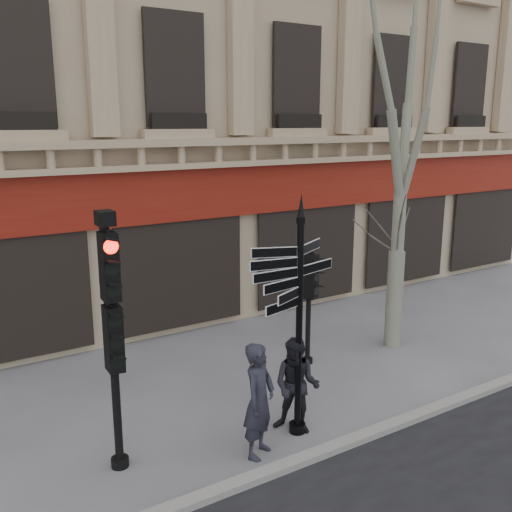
# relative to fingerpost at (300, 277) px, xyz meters

# --- Properties ---
(ground) EXTENTS (80.00, 80.00, 0.00)m
(ground) POSITION_rel_fingerpost_xyz_m (0.35, 0.59, -2.83)
(ground) COLOR #5D5D62
(ground) RESTS_ON ground
(kerb) EXTENTS (80.00, 0.25, 0.12)m
(kerb) POSITION_rel_fingerpost_xyz_m (0.35, -0.81, -2.77)
(kerb) COLOR gray
(kerb) RESTS_ON ground
(building) EXTENTS (28.00, 15.52, 18.00)m
(building) POSITION_rel_fingerpost_xyz_m (0.35, 13.07, 6.16)
(building) COLOR tan
(building) RESTS_ON ground
(fingerpost) EXTENTS (1.87, 1.87, 4.21)m
(fingerpost) POSITION_rel_fingerpost_xyz_m (0.00, 0.00, 0.00)
(fingerpost) COLOR black
(fingerpost) RESTS_ON ground
(traffic_signal_main) EXTENTS (0.46, 0.34, 4.09)m
(traffic_signal_main) POSITION_rel_fingerpost_xyz_m (-2.99, 0.66, -0.24)
(traffic_signal_main) COLOR black
(traffic_signal_main) RESTS_ON ground
(traffic_signal_secondary) EXTENTS (0.51, 0.44, 2.53)m
(traffic_signal_secondary) POSITION_rel_fingerpost_xyz_m (1.94, 2.27, -1.06)
(traffic_signal_secondary) COLOR black
(traffic_signal_secondary) RESTS_ON ground
(plane_tree) EXTENTS (3.43, 3.43, 9.11)m
(plane_tree) POSITION_rel_fingerpost_xyz_m (4.33, 2.01, 3.57)
(plane_tree) COLOR gray
(plane_tree) RESTS_ON ground
(pedestrian_a) EXTENTS (0.84, 0.77, 1.93)m
(pedestrian_a) POSITION_rel_fingerpost_xyz_m (-0.94, -0.23, -1.86)
(pedestrian_a) COLOR #21212C
(pedestrian_a) RESTS_ON ground
(pedestrian_b) EXTENTS (1.04, 1.06, 1.72)m
(pedestrian_b) POSITION_rel_fingerpost_xyz_m (0.00, 0.04, -1.96)
(pedestrian_b) COLOR black
(pedestrian_b) RESTS_ON ground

